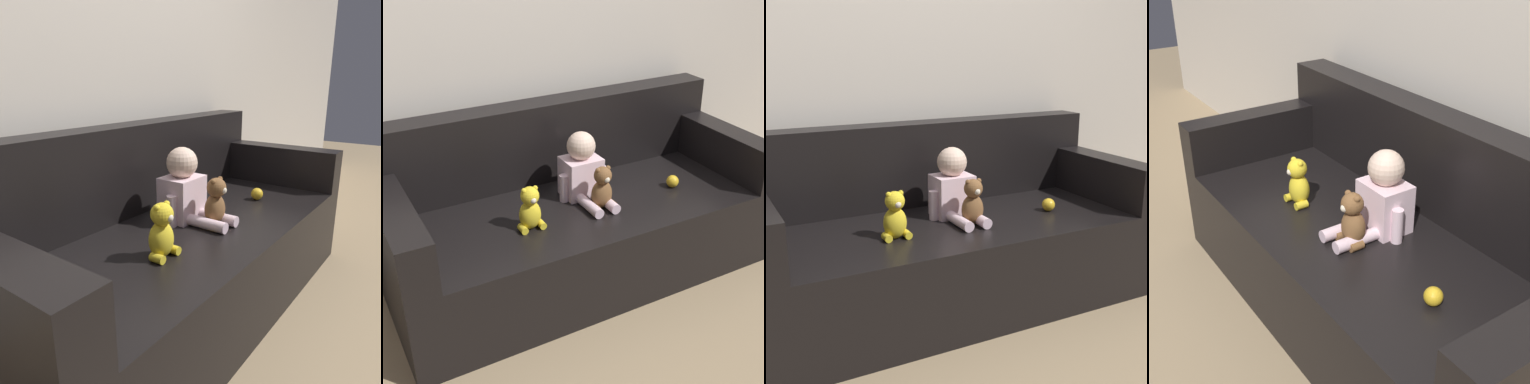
# 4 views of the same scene
# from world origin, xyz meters

# --- Properties ---
(ground_plane) EXTENTS (12.00, 12.00, 0.00)m
(ground_plane) POSITION_xyz_m (0.00, 0.00, 0.00)
(ground_plane) COLOR #9E8460
(wall_back) EXTENTS (8.00, 0.05, 2.60)m
(wall_back) POSITION_xyz_m (0.00, 0.54, 1.30)
(wall_back) COLOR beige
(wall_back) RESTS_ON ground_plane
(couch) EXTENTS (2.13, 0.91, 0.94)m
(couch) POSITION_xyz_m (0.00, 0.06, 0.33)
(couch) COLOR black
(couch) RESTS_ON ground_plane
(person_baby) EXTENTS (0.29, 0.37, 0.37)m
(person_baby) POSITION_xyz_m (0.04, 0.04, 0.62)
(person_baby) COLOR silver
(person_baby) RESTS_ON couch
(teddy_bear_brown) EXTENTS (0.14, 0.11, 0.24)m
(teddy_bear_brown) POSITION_xyz_m (0.07, -0.13, 0.58)
(teddy_bear_brown) COLOR brown
(teddy_bear_brown) RESTS_ON couch
(plush_toy_side) EXTENTS (0.14, 0.11, 0.23)m
(plush_toy_side) POSITION_xyz_m (-0.36, -0.14, 0.58)
(plush_toy_side) COLOR yellow
(plush_toy_side) RESTS_ON couch
(toy_ball) EXTENTS (0.07, 0.07, 0.07)m
(toy_ball) POSITION_xyz_m (0.55, -0.12, 0.50)
(toy_ball) COLOR gold
(toy_ball) RESTS_ON couch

